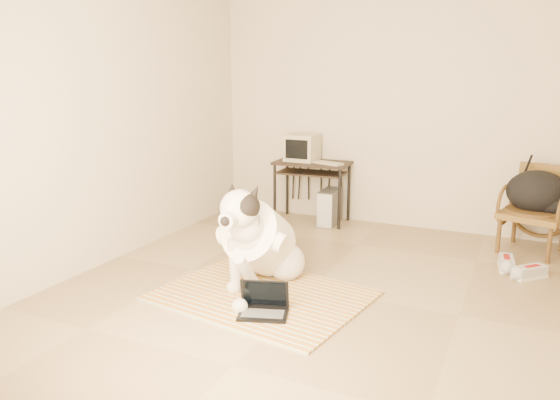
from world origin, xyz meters
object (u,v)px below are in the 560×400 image
Objects in this scene: pc_tower at (330,207)px; dog at (259,242)px; backpack at (540,194)px; computer_desk at (312,170)px; crt_monitor at (302,148)px; rattan_chair at (535,209)px; laptop at (264,306)px.

dog is at bearing -87.04° from pc_tower.
computer_desk is at bearing 177.76° from backpack.
computer_desk is 1.99× the size of pc_tower.
pc_tower is (0.37, -0.04, -0.68)m from crt_monitor.
crt_monitor reaches higher than backpack.
rattan_chair is 0.16m from backpack.
dog is 2.04m from pc_tower.
crt_monitor reaches higher than rattan_chair.
rattan_chair is at bearing -164.74° from backpack.
laptop is 2.83m from crt_monitor.
backpack is (2.10, 1.95, 0.21)m from dog.
dog is 2.09m from computer_desk.
dog is 2.16× the size of backpack.
laptop is 3.06m from rattan_chair.
pc_tower is (0.23, -0.01, -0.42)m from computer_desk.
crt_monitor is (-0.78, 2.60, 0.80)m from laptop.
backpack is at bearing 15.26° from rattan_chair.
dog reaches higher than backpack.
crt_monitor is at bearing 173.37° from pc_tower.
backpack is at bearing -2.24° from computer_desk.
laptop is 3.10m from backpack.
computer_desk is 0.30m from crt_monitor.
dog is 2.19m from crt_monitor.
backpack is (2.20, -0.08, 0.38)m from pc_tower.
crt_monitor is 2.60m from backpack.
dog reaches higher than laptop.
crt_monitor reaches higher than laptop.
crt_monitor is at bearing 177.19° from backpack.
dog is 1.50× the size of computer_desk.
rattan_chair reaches higher than computer_desk.
rattan_chair reaches higher than laptop.
dog is 3.18× the size of laptop.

